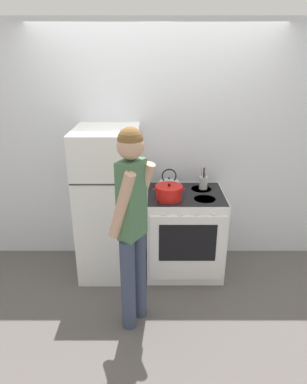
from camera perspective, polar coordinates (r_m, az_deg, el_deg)
The scene contains 8 objects.
ground_plane at distance 4.21m, azimuth 0.53°, elevation -9.77°, with size 14.00×14.00×0.00m, color #5B5654.
wall_back at distance 3.72m, azimuth 0.60°, elevation 7.38°, with size 10.00×0.06×2.55m.
refrigerator at distance 3.57m, azimuth -7.20°, elevation -1.95°, with size 0.63×0.71×1.56m.
stove_range at distance 3.68m, azimuth 5.30°, elevation -6.71°, with size 0.79×0.71×0.89m.
dutch_oven_pot at distance 3.35m, azimuth 2.73°, elevation -0.06°, with size 0.31×0.27×0.16m.
tea_kettle at distance 3.61m, azimuth 2.78°, elevation 1.42°, with size 0.26×0.20×0.22m.
utensil_jar at distance 3.64m, azimuth 8.45°, elevation 1.61°, with size 0.09×0.09×0.24m.
person at distance 2.72m, azimuth -3.42°, elevation -4.79°, with size 0.40×0.43×1.74m.
Camera 1 is at (-0.03, -3.57, 2.22)m, focal length 32.00 mm.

